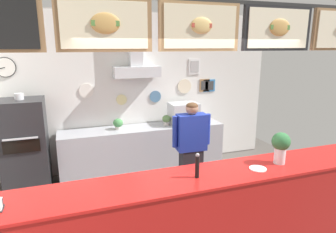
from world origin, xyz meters
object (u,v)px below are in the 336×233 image
pizza_oven (25,147)px  shop_worker (191,150)px  potted_thyme (166,120)px  espresso_machine (184,114)px  potted_rosemary (118,124)px  condiment_plate (258,169)px  basil_vase (281,146)px  pepper_grinder (197,166)px

pizza_oven → shop_worker: (2.46, -1.17, 0.06)m
potted_thyme → shop_worker: bearing=-92.1°
pizza_oven → espresso_machine: 2.89m
pizza_oven → potted_rosemary: (1.57, 0.20, 0.21)m
shop_worker → condiment_plate: (0.26, -1.30, 0.20)m
pizza_oven → potted_thyme: pizza_oven is taller
espresso_machine → condiment_plate: (-0.15, -2.63, -0.05)m
shop_worker → potted_thyme: 1.34m
basil_vase → pepper_grinder: basil_vase is taller
condiment_plate → potted_rosemary: bearing=113.3°
condiment_plate → shop_worker: bearing=101.3°
pizza_oven → espresso_machine: (2.87, 0.16, 0.31)m
pizza_oven → shop_worker: size_ratio=1.05×
potted_thyme → potted_rosemary: bearing=178.0°
shop_worker → potted_thyme: bearing=-89.3°
espresso_machine → pepper_grinder: (-0.90, -2.60, 0.08)m
shop_worker → espresso_machine: 1.41m
pizza_oven → espresso_machine: bearing=3.1°
shop_worker → pepper_grinder: bearing=71.7°
condiment_plate → pepper_grinder: pepper_grinder is taller
shop_worker → condiment_plate: 1.34m
potted_rosemary → condiment_plate: 2.90m
basil_vase → condiment_plate: size_ratio=1.98×
basil_vase → pizza_oven: bearing=141.9°
pizza_oven → pepper_grinder: 3.16m
condiment_plate → pepper_grinder: size_ratio=0.70×
potted_rosemary → potted_thyme: bearing=-2.0°
basil_vase → pepper_grinder: (-1.10, -0.03, -0.08)m
basil_vase → condiment_plate: 0.41m
potted_thyme → basil_vase: bearing=-77.8°
condiment_plate → potted_thyme: bearing=94.6°
potted_rosemary → pepper_grinder: (0.40, -2.64, 0.18)m
pepper_grinder → pizza_oven: bearing=129.0°
condiment_plate → pizza_oven: bearing=137.8°
pepper_grinder → basil_vase: bearing=1.8°
pizza_oven → pepper_grinder: bearing=-51.0°
basil_vase → pepper_grinder: 1.10m
basil_vase → pepper_grinder: bearing=-178.2°
espresso_machine → pepper_grinder: 2.75m
potted_thyme → potted_rosemary: 0.94m
potted_rosemary → condiment_plate: potted_rosemary is taller
pizza_oven → basil_vase: (3.07, -2.41, 0.47)m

